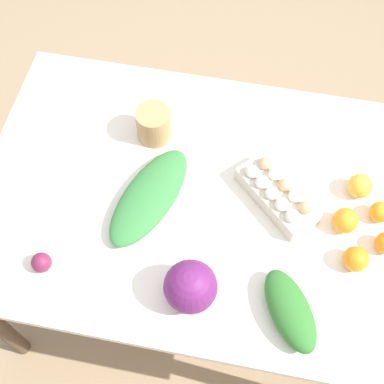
# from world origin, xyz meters

# --- Properties ---
(ground_plane) EXTENTS (8.00, 8.00, 0.00)m
(ground_plane) POSITION_xyz_m (0.00, 0.00, 0.00)
(ground_plane) COLOR #937A5B
(dining_table) EXTENTS (1.41, 1.01, 0.78)m
(dining_table) POSITION_xyz_m (0.00, 0.00, 0.68)
(dining_table) COLOR silver
(dining_table) RESTS_ON ground_plane
(cabbage_purple) EXTENTS (0.16, 0.16, 0.16)m
(cabbage_purple) POSITION_xyz_m (-0.06, 0.33, 0.85)
(cabbage_purple) COLOR #601E5B
(cabbage_purple) RESTS_ON dining_table
(egg_carton) EXTENTS (0.29, 0.28, 0.09)m
(egg_carton) POSITION_xyz_m (-0.27, -0.03, 0.82)
(egg_carton) COLOR beige
(egg_carton) RESTS_ON dining_table
(paper_bag) EXTENTS (0.12, 0.12, 0.12)m
(paper_bag) POSITION_xyz_m (0.17, -0.21, 0.84)
(paper_bag) COLOR #A87F51
(paper_bag) RESTS_ON dining_table
(greens_bunch_beet_tops) EXTENTS (0.28, 0.43, 0.06)m
(greens_bunch_beet_tops) POSITION_xyz_m (0.13, 0.05, 0.81)
(greens_bunch_beet_tops) COLOR #337538
(greens_bunch_beet_tops) RESTS_ON dining_table
(greens_bunch_dandelion) EXTENTS (0.23, 0.28, 0.08)m
(greens_bunch_dandelion) POSITION_xyz_m (-0.35, 0.34, 0.82)
(greens_bunch_dandelion) COLOR #2D6B28
(greens_bunch_dandelion) RESTS_ON dining_table
(beet_root) EXTENTS (0.06, 0.06, 0.06)m
(beet_root) POSITION_xyz_m (0.40, 0.33, 0.81)
(beet_root) COLOR maroon
(beet_root) RESTS_ON dining_table
(orange_0) EXTENTS (0.08, 0.08, 0.08)m
(orange_0) POSITION_xyz_m (-0.49, 0.02, 0.82)
(orange_0) COLOR orange
(orange_0) RESTS_ON dining_table
(orange_1) EXTENTS (0.08, 0.08, 0.08)m
(orange_1) POSITION_xyz_m (-0.53, 0.14, 0.81)
(orange_1) COLOR orange
(orange_1) RESTS_ON dining_table
(orange_2) EXTENTS (0.07, 0.07, 0.07)m
(orange_2) POSITION_xyz_m (-0.60, -0.04, 0.81)
(orange_2) COLOR orange
(orange_2) RESTS_ON dining_table
(orange_4) EXTENTS (0.08, 0.08, 0.08)m
(orange_4) POSITION_xyz_m (-0.53, -0.11, 0.82)
(orange_4) COLOR #F9A833
(orange_4) RESTS_ON dining_table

